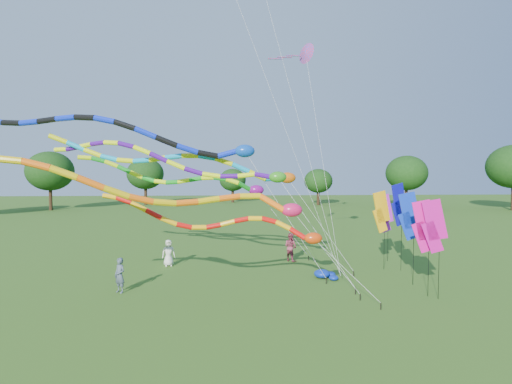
{
  "coord_description": "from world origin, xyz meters",
  "views": [
    {
      "loc": [
        -3.25,
        -17.9,
        5.89
      ],
      "look_at": [
        -2.03,
        2.86,
        4.8
      ],
      "focal_mm": 30.0,
      "sensor_mm": 36.0,
      "label": 1
    }
  ],
  "objects": [
    {
      "name": "tube_kite_purple",
      "position": [
        -5.62,
        3.94,
        6.22
      ],
      "size": [
        15.32,
        4.71,
        8.03
      ],
      "rotation": [
        0.0,
        0.0,
        -0.28
      ],
      "color": "black",
      "rests_on": "ground"
    },
    {
      "name": "person_b",
      "position": [
        -8.58,
        2.64,
        0.84
      ],
      "size": [
        0.73,
        0.69,
        1.68
      ],
      "primitive_type": "imported",
      "rotation": [
        0.0,
        0.0,
        -0.65
      ],
      "color": "#465162",
      "rests_on": "ground"
    },
    {
      "name": "banner_pole_magenta_b",
      "position": [
        5.94,
        0.85,
        3.33
      ],
      "size": [
        1.1,
        0.51,
        4.59
      ],
      "rotation": [
        0.0,
        0.0,
        -0.39
      ],
      "color": "black",
      "rests_on": "ground"
    },
    {
      "name": "banner_pole_blue_b",
      "position": [
        6.4,
        6.1,
        3.87
      ],
      "size": [
        1.11,
        0.51,
        5.14
      ],
      "rotation": [
        0.0,
        0.0,
        0.39
      ],
      "color": "black",
      "rests_on": "ground"
    },
    {
      "name": "person_c",
      "position": [
        0.57,
        9.2,
        0.91
      ],
      "size": [
        1.11,
        1.12,
        1.82
      ],
      "primitive_type": "imported",
      "rotation": [
        0.0,
        0.0,
        2.32
      ],
      "color": "#96364A",
      "rests_on": "ground"
    },
    {
      "name": "person_a",
      "position": [
        -7.08,
        8.25,
        0.8
      ],
      "size": [
        0.87,
        0.66,
        1.61
      ],
      "primitive_type": "imported",
      "rotation": [
        0.0,
        0.0,
        0.21
      ],
      "color": "silver",
      "rests_on": "ground"
    },
    {
      "name": "ground",
      "position": [
        0.0,
        0.0,
        0.0
      ],
      "size": [
        160.0,
        160.0,
        0.0
      ],
      "primitive_type": "plane",
      "color": "#2B5917",
      "rests_on": "ground"
    },
    {
      "name": "banner_pole_violet",
      "position": [
        6.59,
        8.85,
        3.09
      ],
      "size": [
        1.16,
        0.19,
        4.35
      ],
      "rotation": [
        0.0,
        0.0,
        0.1
      ],
      "color": "black",
      "rests_on": "ground"
    },
    {
      "name": "tube_kite_red",
      "position": [
        -3.04,
        0.55,
        3.52
      ],
      "size": [
        11.65,
        1.76,
        5.37
      ],
      "rotation": [
        0.0,
        0.0,
        -0.17
      ],
      "color": "black",
      "rests_on": "ground"
    },
    {
      "name": "tube_kite_orange",
      "position": [
        -5.48,
        -0.73,
        4.95
      ],
      "size": [
        15.65,
        3.22,
        7.03
      ],
      "rotation": [
        0.0,
        0.0,
        0.18
      ],
      "color": "black",
      "rests_on": "ground"
    },
    {
      "name": "tube_kite_cyan",
      "position": [
        -4.98,
        4.95,
        6.18
      ],
      "size": [
        16.02,
        1.28,
        8.3
      ],
      "rotation": [
        0.0,
        0.0,
        0.01
      ],
      "color": "black",
      "rests_on": "ground"
    },
    {
      "name": "delta_kite_high_c",
      "position": [
        1.2,
        7.75,
        12.83
      ],
      "size": [
        3.56,
        4.61,
        13.56
      ],
      "rotation": [
        0.0,
        0.0,
        0.56
      ],
      "color": "black",
      "rests_on": "ground"
    },
    {
      "name": "banner_pole_blue_a",
      "position": [
        5.78,
        3.19,
        3.52
      ],
      "size": [
        1.15,
        0.32,
        4.79
      ],
      "rotation": [
        0.0,
        0.0,
        -0.21
      ],
      "color": "black",
      "rests_on": "ground"
    },
    {
      "name": "tree_ring",
      "position": [
        1.76,
        -1.56,
        5.52
      ],
      "size": [
        117.3,
        118.88,
        9.45
      ],
      "color": "#382314",
      "rests_on": "ground"
    },
    {
      "name": "banner_pole_orange",
      "position": [
        5.53,
        6.55,
        3.42
      ],
      "size": [
        1.15,
        0.34,
        4.68
      ],
      "rotation": [
        0.0,
        0.0,
        0.23
      ],
      "color": "black",
      "rests_on": "ground"
    },
    {
      "name": "blue_nylon_heap",
      "position": [
        2.0,
        4.69,
        0.18
      ],
      "size": [
        1.32,
        1.49,
        0.43
      ],
      "color": "#0C299F",
      "rests_on": "ground"
    },
    {
      "name": "tube_kite_green",
      "position": [
        -5.65,
        9.48,
        5.25
      ],
      "size": [
        14.36,
        1.43,
        7.35
      ],
      "rotation": [
        0.0,
        0.0,
        -0.01
      ],
      "color": "black",
      "rests_on": "ground"
    },
    {
      "name": "tube_kite_blue",
      "position": [
        -8.04,
        4.06,
        7.62
      ],
      "size": [
        18.28,
        1.82,
        9.53
      ],
      "rotation": [
        0.0,
        0.0,
        -0.06
      ],
      "color": "black",
      "rests_on": "ground"
    },
    {
      "name": "banner_pole_magenta_a",
      "position": [
        5.65,
        1.25,
        3.27
      ],
      "size": [
        1.15,
        0.34,
        4.53
      ],
      "rotation": [
        0.0,
        0.0,
        -0.23
      ],
      "color": "black",
      "rests_on": "ground"
    }
  ]
}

